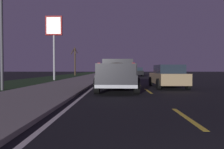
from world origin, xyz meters
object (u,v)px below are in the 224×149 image
object	(u,v)px
sedan_black	(137,72)
street_light_near	(6,11)
gas_price_sign	(54,32)
bare_tree_far	(75,61)
sedan_red	(117,71)
pickup_truck	(118,74)
sedan_tan	(168,76)

from	to	relation	value
sedan_black	street_light_near	size ratio (longest dim) A/B	0.57
gas_price_sign	bare_tree_far	world-z (taller)	gas_price_sign
sedan_red	bare_tree_far	size ratio (longest dim) A/B	0.78
pickup_truck	street_light_near	bearing A→B (deg)	90.63
pickup_truck	sedan_tan	bearing A→B (deg)	-61.02
sedan_black	pickup_truck	bearing A→B (deg)	171.52
pickup_truck	street_light_near	distance (m)	7.57
street_light_near	bare_tree_far	world-z (taller)	street_light_near
sedan_black	gas_price_sign	distance (m)	17.56
sedan_tan	gas_price_sign	distance (m)	15.01
sedan_tan	gas_price_sign	size ratio (longest dim) A/B	0.60
pickup_truck	bare_tree_far	distance (m)	29.35
pickup_truck	sedan_red	size ratio (longest dim) A/B	1.24
street_light_near	bare_tree_far	xyz separation A→B (m)	(28.21, 1.54, -1.81)
sedan_black	gas_price_sign	xyz separation A→B (m)	(-13.00, 10.83, 4.73)
sedan_red	bare_tree_far	xyz separation A→B (m)	(-1.85, 8.24, 2.12)
sedan_black	bare_tree_far	bearing A→B (deg)	72.31
gas_price_sign	street_light_near	distance (m)	11.50
sedan_tan	gas_price_sign	bearing A→B (deg)	48.23
sedan_tan	street_light_near	distance (m)	10.94
sedan_black	bare_tree_far	world-z (taller)	bare_tree_far
bare_tree_far	gas_price_sign	bearing A→B (deg)	-176.79
pickup_truck	street_light_near	xyz separation A→B (m)	(-0.07, 6.59, 3.73)
sedan_tan	sedan_black	world-z (taller)	same
gas_price_sign	bare_tree_far	size ratio (longest dim) A/B	1.30
bare_tree_far	sedan_red	bearing A→B (deg)	-77.32
sedan_red	street_light_near	bearing A→B (deg)	167.44
sedan_tan	street_light_near	xyz separation A→B (m)	(-1.97, 10.02, 3.93)
sedan_tan	gas_price_sign	xyz separation A→B (m)	(9.49, 10.62, 4.73)
street_light_near	sedan_tan	bearing A→B (deg)	-78.86
sedan_tan	street_light_near	bearing A→B (deg)	101.14
sedan_black	bare_tree_far	xyz separation A→B (m)	(3.75, 11.77, 2.12)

